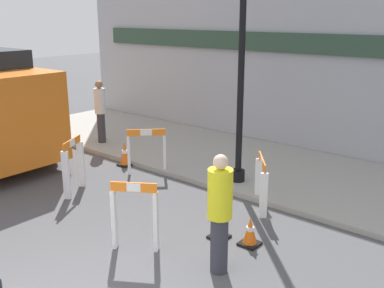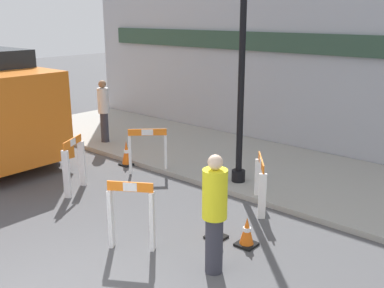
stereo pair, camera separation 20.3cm
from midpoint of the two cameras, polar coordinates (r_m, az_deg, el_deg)
sidewalk_slab at (r=10.26m, az=12.95°, el=-3.90°), size 18.00×3.64×0.11m
storefront_facade at (r=11.42m, az=18.25°, el=11.62°), size 18.00×0.22×5.50m
barricade_0 at (r=6.96m, az=-8.13°, el=-8.88°), size 0.67×0.49×1.10m
barricade_1 at (r=8.39m, az=8.09°, el=-4.69°), size 0.64×0.77×0.99m
barricade_2 at (r=10.17m, az=-6.35°, el=-0.73°), size 0.71×0.70×1.04m
barricade_3 at (r=9.35m, az=-15.42°, el=-2.55°), size 0.47×0.71×1.13m
traffic_cone_0 at (r=10.85m, az=-9.07°, el=-1.26°), size 0.30×0.30×0.60m
traffic_cone_1 at (r=7.20m, az=6.57°, el=-11.00°), size 0.30×0.30×0.48m
traffic_cone_2 at (r=7.32m, az=2.69°, el=-9.44°), size 0.30×0.30×0.71m
person_worker at (r=6.18m, az=2.59°, el=-8.45°), size 0.48×0.48×1.73m
person_pedestrian at (r=12.42m, az=-12.03°, el=4.36°), size 0.35×0.35×1.70m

